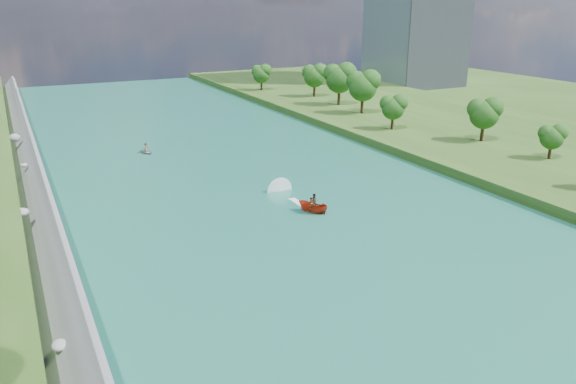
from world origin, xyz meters
TOP-DOWN VIEW (x-y plane):
  - ground at (0.00, 0.00)m, footprint 260.00×260.00m
  - river_water at (0.00, 20.00)m, footprint 55.00×240.00m
  - berm_east at (49.50, 20.00)m, footprint 44.00×240.00m
  - riprap_bank at (-25.85, 19.63)m, footprint 4.05×236.00m
  - trees_east at (38.62, 28.16)m, footprint 16.10×138.82m
  - motorboat at (3.32, 15.89)m, footprint 3.60×18.73m
  - raft at (-7.81, 50.21)m, footprint 2.80×3.49m

SIDE VIEW (x-z plane):
  - ground at x=0.00m, z-range 0.00..0.00m
  - river_water at x=0.00m, z-range 0.00..0.10m
  - raft at x=-7.81m, z-range -0.36..1.33m
  - motorboat at x=3.32m, z-range -0.32..1.76m
  - berm_east at x=49.50m, z-range 0.00..1.50m
  - riprap_bank at x=-25.85m, z-range -0.31..3.91m
  - trees_east at x=38.62m, z-range 0.65..12.00m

